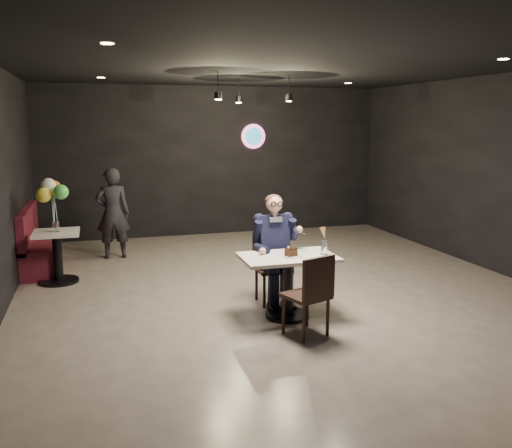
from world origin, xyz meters
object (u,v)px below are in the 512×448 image
object	(u,v)px
sundae_glass	(324,247)
balloon_vase	(56,227)
chair_near	(306,294)
main_table	(288,286)
seated_man	(273,248)
chair_far	(273,268)
booth_bench	(41,237)
passerby	(113,213)
side_table	(58,256)

from	to	relation	value
sundae_glass	balloon_vase	distance (m)	3.90
sundae_glass	chair_near	bearing A→B (deg)	-129.91
main_table	seated_man	bearing A→B (deg)	90.00
sundae_glass	chair_far	bearing A→B (deg)	124.58
chair_far	chair_near	distance (m)	1.12
booth_bench	balloon_vase	size ratio (longest dim) A/B	13.28
seated_man	main_table	bearing A→B (deg)	-90.00
sundae_glass	booth_bench	size ratio (longest dim) A/B	0.09
seated_man	passerby	xyz separation A→B (m)	(-1.86, 3.01, 0.05)
chair_near	booth_bench	world-z (taller)	booth_bench
passerby	sundae_glass	bearing A→B (deg)	122.99
chair_near	main_table	bearing A→B (deg)	71.11
main_table	chair_far	bearing A→B (deg)	90.00
seated_man	balloon_vase	bearing A→B (deg)	147.25
seated_man	booth_bench	world-z (taller)	seated_man
passerby	chair_far	bearing A→B (deg)	122.49
booth_bench	balloon_vase	world-z (taller)	booth_bench
passerby	booth_bench	bearing A→B (deg)	14.53
chair_near	passerby	world-z (taller)	passerby
main_table	sundae_glass	xyz separation A→B (m)	(0.42, -0.07, 0.46)
chair_far	seated_man	bearing A→B (deg)	90.00
chair_near	balloon_vase	xyz separation A→B (m)	(-2.69, 2.85, 0.36)
chair_near	seated_man	distance (m)	1.15
chair_far	chair_near	world-z (taller)	same
passerby	main_table	bearing A→B (deg)	118.36
chair_near	side_table	bearing A→B (deg)	114.42
balloon_vase	passerby	xyz separation A→B (m)	(0.83, 1.28, -0.05)
balloon_vase	passerby	size ratio (longest dim) A/B	0.09
side_table	passerby	distance (m)	1.57
main_table	balloon_vase	world-z (taller)	balloon_vase
sundae_glass	booth_bench	world-z (taller)	booth_bench
chair_far	chair_near	size ratio (longest dim) A/B	1.00
chair_far	passerby	bearing A→B (deg)	121.74
side_table	balloon_vase	size ratio (longest dim) A/B	5.45
booth_bench	balloon_vase	distance (m)	1.10
chair_near	passerby	size ratio (longest dim) A/B	0.60
booth_bench	passerby	distance (m)	1.20
booth_bench	balloon_vase	bearing A→B (deg)	-73.30
seated_man	sundae_glass	xyz separation A→B (m)	(0.42, -0.62, 0.12)
chair_far	main_table	bearing A→B (deg)	-90.00
balloon_vase	seated_man	bearing A→B (deg)	-32.75
main_table	sundae_glass	world-z (taller)	sundae_glass
seated_man	side_table	distance (m)	3.22
chair_near	side_table	world-z (taller)	chair_near
booth_bench	main_table	bearing A→B (deg)	-47.65
chair_far	booth_bench	size ratio (longest dim) A/B	0.48
chair_far	balloon_vase	world-z (taller)	chair_far
booth_bench	passerby	xyz separation A→B (m)	(1.13, 0.28, 0.29)
seated_man	side_table	size ratio (longest dim) A/B	1.82
booth_bench	side_table	distance (m)	1.05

